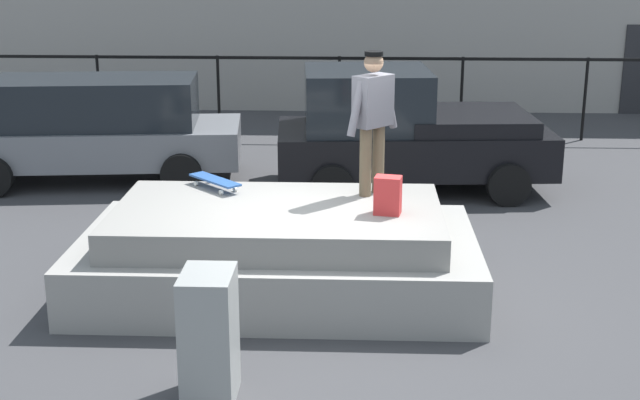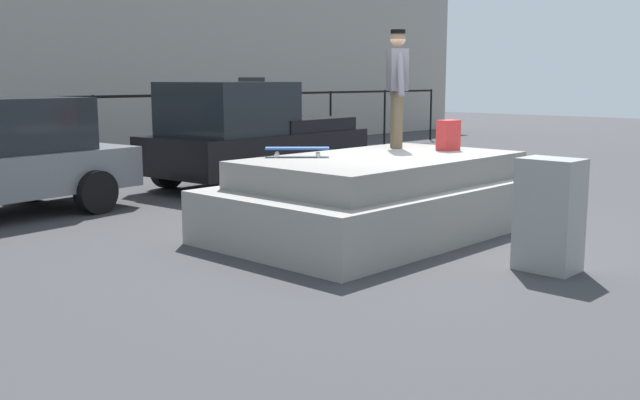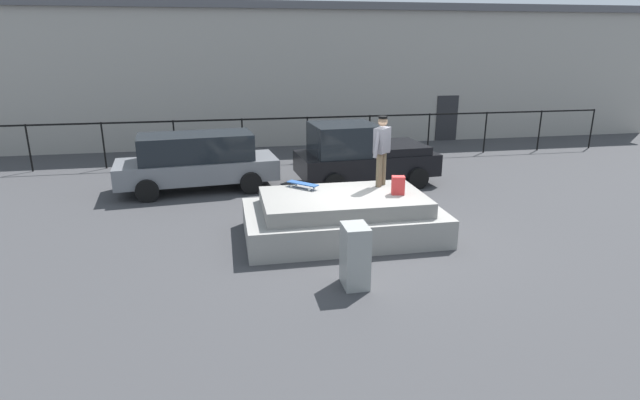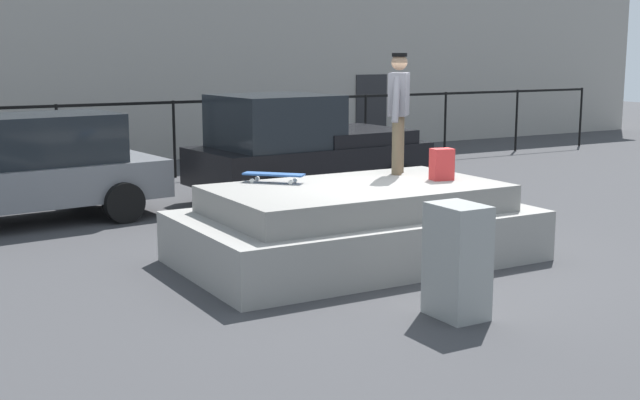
% 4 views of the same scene
% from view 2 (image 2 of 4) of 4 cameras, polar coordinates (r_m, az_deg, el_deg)
% --- Properties ---
extents(ground_plane, '(60.00, 60.00, 0.00)m').
position_cam_2_polar(ground_plane, '(9.82, 7.96, -2.20)').
color(ground_plane, '#38383A').
extents(concrete_ledge, '(4.42, 2.55, 0.98)m').
position_cam_2_polar(concrete_ledge, '(9.51, 4.81, 0.22)').
color(concrete_ledge, gray).
rests_on(concrete_ledge, ground_plane).
extents(skateboarder, '(0.62, 0.66, 1.65)m').
position_cam_2_polar(skateboarder, '(10.58, 5.99, 9.20)').
color(skateboarder, brown).
rests_on(skateboarder, concrete_ledge).
extents(skateboard, '(0.70, 0.71, 0.12)m').
position_cam_2_polar(skateboard, '(9.31, -1.76, 3.97)').
color(skateboard, '#264C8C').
rests_on(skateboard, concrete_ledge).
extents(backpack, '(0.31, 0.25, 0.42)m').
position_cam_2_polar(backpack, '(10.29, 9.89, 4.95)').
color(backpack, red).
rests_on(backpack, concrete_ledge).
extents(car_black_pickup_mid, '(4.36, 2.44, 1.90)m').
position_cam_2_polar(car_black_pickup_mid, '(13.58, -5.34, 4.99)').
color(car_black_pickup_mid, black).
rests_on(car_black_pickup_mid, ground_plane).
extents(utility_box, '(0.44, 0.60, 1.16)m').
position_cam_2_polar(utility_box, '(7.88, 17.31, -1.11)').
color(utility_box, gray).
rests_on(utility_box, ground_plane).
extents(fence_row, '(24.06, 0.06, 1.63)m').
position_cam_2_polar(fence_row, '(15.90, -17.09, 6.15)').
color(fence_row, black).
rests_on(fence_row, ground_plane).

